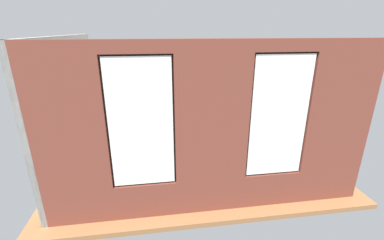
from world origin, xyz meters
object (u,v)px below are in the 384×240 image
object	(u,v)px
cup_ceramic	(171,136)
table_plant_small	(192,132)
media_console	(95,146)
potted_plant_foreground_right	(113,106)
remote_gray	(201,132)
potted_plant_corner_far_left	(315,151)
papasan_chair	(166,117)
couch_left	(277,143)
coffee_table	(187,137)
potted_plant_near_tv	(107,138)
potted_plant_between_couches	(245,157)
couch_by_window	(182,176)
potted_plant_mid_room_small	(213,128)
potted_plant_corner_near_left	(251,102)
remote_black	(187,135)
tv_flatscreen	(92,123)

from	to	relation	value
cup_ceramic	table_plant_small	xyz separation A→B (m)	(-0.57, 0.00, 0.08)
media_console	potted_plant_foreground_right	world-z (taller)	potted_plant_foreground_right
remote_gray	potted_plant_corner_far_left	distance (m)	3.00
cup_ceramic	papasan_chair	distance (m)	1.70
couch_left	papasan_chair	xyz separation A→B (m)	(2.85, -2.26, 0.12)
couch_left	media_console	xyz separation A→B (m)	(4.85, -0.78, -0.09)
coffee_table	potted_plant_near_tv	world-z (taller)	potted_plant_near_tv
potted_plant_between_couches	potted_plant_near_tv	distance (m)	3.15
potted_plant_between_couches	couch_left	bearing A→B (deg)	-138.53
couch_left	potted_plant_near_tv	world-z (taller)	potted_plant_near_tv
papasan_chair	potted_plant_near_tv	world-z (taller)	potted_plant_near_tv
couch_by_window	media_console	xyz separation A→B (m)	(2.15, -2.03, -0.09)
cup_ceramic	papasan_chair	size ratio (longest dim) A/B	0.09
remote_gray	table_plant_small	bearing A→B (deg)	-131.67
media_console	potted_plant_mid_room_small	distance (m)	3.47
cup_ceramic	remote_gray	bearing A→B (deg)	-163.41
couch_left	potted_plant_near_tv	bearing A→B (deg)	-85.20
media_console	potted_plant_between_couches	distance (m)	4.04
couch_by_window	couch_left	world-z (taller)	same
potted_plant_mid_room_small	potted_plant_corner_far_left	size ratio (longest dim) A/B	0.34
papasan_chair	potted_plant_near_tv	xyz separation A→B (m)	(1.46, 2.41, 0.38)
table_plant_small	potted_plant_corner_far_left	xyz separation A→B (m)	(-2.36, 1.90, 0.19)
table_plant_small	potted_plant_corner_near_left	world-z (taller)	potted_plant_corner_near_left
cup_ceramic	media_console	bearing A→B (deg)	-6.20
cup_ceramic	remote_black	size ratio (longest dim) A/B	0.60
papasan_chair	couch_left	bearing A→B (deg)	141.68
tv_flatscreen	potted_plant_foreground_right	xyz separation A→B (m)	(-0.31, -1.66, -0.01)
remote_gray	papasan_chair	xyz separation A→B (m)	(0.94, -1.44, 0.01)
couch_left	potted_plant_corner_near_left	bearing A→B (deg)	179.15
cup_ceramic	remote_black	distance (m)	0.47
potted_plant_corner_near_left	tv_flatscreen	bearing A→B (deg)	18.84
remote_gray	potted_plant_foreground_right	bearing A→B (deg)	155.91
potted_plant_between_couches	potted_plant_foreground_right	xyz separation A→B (m)	(3.19, -3.65, 0.23)
table_plant_small	potted_plant_between_couches	world-z (taller)	potted_plant_between_couches
cup_ceramic	remote_gray	xyz separation A→B (m)	(-0.87, -0.26, -0.04)
tv_flatscreen	couch_by_window	bearing A→B (deg)	136.66
remote_gray	coffee_table	bearing A→B (deg)	-153.71
coffee_table	tv_flatscreen	xyz separation A→B (m)	(2.52, -0.11, 0.49)
couch_left	potted_plant_corner_far_left	world-z (taller)	potted_plant_corner_far_left
papasan_chair	potted_plant_near_tv	bearing A→B (deg)	58.73
tv_flatscreen	potted_plant_corner_far_left	distance (m)	5.42
couch_by_window	potted_plant_corner_far_left	size ratio (longest dim) A/B	1.21
cup_ceramic	table_plant_small	bearing A→B (deg)	180.00
remote_black	potted_plant_foreground_right	distance (m)	2.86
table_plant_small	potted_plant_mid_room_small	world-z (taller)	table_plant_small
papasan_chair	potted_plant_foreground_right	bearing A→B (deg)	-6.46
coffee_table	potted_plant_corner_near_left	distance (m)	3.11
table_plant_small	coffee_table	bearing A→B (deg)	-46.52
media_console	potted_plant_between_couches	size ratio (longest dim) A/B	0.76
potted_plant_corner_far_left	tv_flatscreen	bearing A→B (deg)	-23.07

